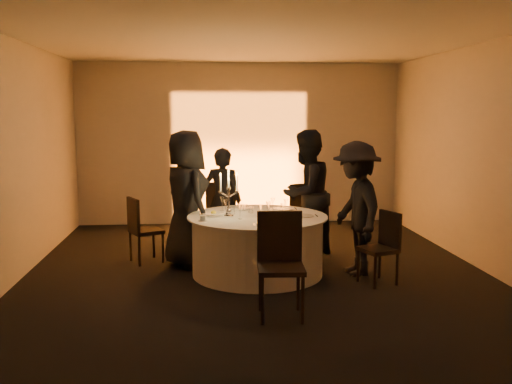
{
  "coord_description": "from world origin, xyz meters",
  "views": [
    {
      "loc": [
        -0.69,
        -7.17,
        2.09
      ],
      "look_at": [
        0.0,
        0.2,
        1.05
      ],
      "focal_mm": 40.0,
      "sensor_mm": 36.0,
      "label": 1
    }
  ],
  "objects": [
    {
      "name": "coffee_cup",
      "position": [
        -0.7,
        -0.29,
        0.8
      ],
      "size": [
        0.11,
        0.11,
        0.07
      ],
      "color": "white",
      "rests_on": "banquet_table"
    },
    {
      "name": "floor",
      "position": [
        0.0,
        0.0,
        0.0
      ],
      "size": [
        7.0,
        7.0,
        0.0
      ],
      "primitive_type": "plane",
      "color": "black",
      "rests_on": "ground"
    },
    {
      "name": "uplighter_fixture",
      "position": [
        0.0,
        3.2,
        0.05
      ],
      "size": [
        0.25,
        0.12,
        0.1
      ],
      "primitive_type": "cube",
      "color": "black",
      "rests_on": "floor"
    },
    {
      "name": "wine_glass_a",
      "position": [
        0.13,
        -0.11,
        0.91
      ],
      "size": [
        0.07,
        0.07,
        0.19
      ],
      "color": "white",
      "rests_on": "banquet_table"
    },
    {
      "name": "wine_glass_c",
      "position": [
        0.3,
        -0.2,
        0.91
      ],
      "size": [
        0.07,
        0.07,
        0.19
      ],
      "color": "white",
      "rests_on": "banquet_table"
    },
    {
      "name": "chair_front",
      "position": [
        0.09,
        -1.5,
        0.61
      ],
      "size": [
        0.49,
        0.49,
        1.07
      ],
      "rotation": [
        0.0,
        0.0,
        -0.05
      ],
      "color": "black",
      "rests_on": "floor"
    },
    {
      "name": "guest_back_left",
      "position": [
        -0.4,
        1.24,
        0.79
      ],
      "size": [
        0.66,
        0.53,
        1.57
      ],
      "primitive_type": "imported",
      "rotation": [
        0.0,
        0.0,
        2.83
      ],
      "color": "black",
      "rests_on": "floor"
    },
    {
      "name": "chair_back_left",
      "position": [
        -0.4,
        1.4,
        0.59
      ],
      "size": [
        0.56,
        0.56,
        1.05
      ],
      "rotation": [
        0.0,
        0.0,
        2.89
      ],
      "color": "black",
      "rests_on": "floor"
    },
    {
      "name": "tumbler_b",
      "position": [
        -0.07,
        0.2,
        0.82
      ],
      "size": [
        0.07,
        0.07,
        0.09
      ],
      "primitive_type": "cylinder",
      "color": "white",
      "rests_on": "banquet_table"
    },
    {
      "name": "wall_right",
      "position": [
        3.0,
        0.0,
        1.5
      ],
      "size": [
        0.0,
        7.0,
        7.0
      ],
      "primitive_type": "plane",
      "rotation": [
        1.57,
        0.0,
        -1.57
      ],
      "color": "beige",
      "rests_on": "floor"
    },
    {
      "name": "wall_front",
      "position": [
        0.0,
        -3.5,
        1.5
      ],
      "size": [
        7.0,
        0.0,
        7.0
      ],
      "primitive_type": "plane",
      "rotation": [
        -1.57,
        0.0,
        0.0
      ],
      "color": "beige",
      "rests_on": "floor"
    },
    {
      "name": "wine_glass_g",
      "position": [
        -0.44,
        0.41,
        0.91
      ],
      "size": [
        0.07,
        0.07,
        0.19
      ],
      "color": "white",
      "rests_on": "banquet_table"
    },
    {
      "name": "plate_back_right",
      "position": [
        0.4,
        0.45,
        0.78
      ],
      "size": [
        0.35,
        0.28,
        0.01
      ],
      "color": "white",
      "rests_on": "banquet_table"
    },
    {
      "name": "guest_back_right",
      "position": [
        0.79,
        0.88,
        0.92
      ],
      "size": [
        1.13,
        1.12,
        1.84
      ],
      "primitive_type": "imported",
      "rotation": [
        0.0,
        0.0,
        -2.41
      ],
      "color": "black",
      "rests_on": "floor"
    },
    {
      "name": "plate_right",
      "position": [
        0.58,
        -0.09,
        0.78
      ],
      "size": [
        0.36,
        0.26,
        0.01
      ],
      "color": "white",
      "rests_on": "banquet_table"
    },
    {
      "name": "chair_back_right",
      "position": [
        0.79,
        1.57,
        0.56
      ],
      "size": [
        0.58,
        0.58,
        0.99
      ],
      "rotation": [
        0.0,
        0.0,
        -2.71
      ],
      "color": "black",
      "rests_on": "floor"
    },
    {
      "name": "wine_glass_i",
      "position": [
        0.39,
        0.13,
        0.91
      ],
      "size": [
        0.07,
        0.07,
        0.19
      ],
      "color": "white",
      "rests_on": "banquet_table"
    },
    {
      "name": "wine_glass_d",
      "position": [
        0.14,
        -0.0,
        0.91
      ],
      "size": [
        0.07,
        0.07,
        0.19
      ],
      "color": "white",
      "rests_on": "banquet_table"
    },
    {
      "name": "guest_right",
      "position": [
        1.26,
        -0.11,
        0.86
      ],
      "size": [
        0.73,
        1.16,
        1.73
      ],
      "primitive_type": "imported",
      "rotation": [
        0.0,
        0.0,
        -1.49
      ],
      "color": "black",
      "rests_on": "floor"
    },
    {
      "name": "chair_right",
      "position": [
        1.49,
        -0.52,
        0.5
      ],
      "size": [
        0.5,
        0.5,
        0.88
      ],
      "rotation": [
        0.0,
        0.0,
        -1.2
      ],
      "color": "black",
      "rests_on": "floor"
    },
    {
      "name": "plate_back_left",
      "position": [
        -0.18,
        0.61,
        0.78
      ],
      "size": [
        0.36,
        0.29,
        0.01
      ],
      "color": "white",
      "rests_on": "banquet_table"
    },
    {
      "name": "wine_glass_b",
      "position": [
        -0.4,
        0.14,
        0.91
      ],
      "size": [
        0.07,
        0.07,
        0.19
      ],
      "color": "white",
      "rests_on": "banquet_table"
    },
    {
      "name": "wine_glass_e",
      "position": [
        0.23,
        0.25,
        0.91
      ],
      "size": [
        0.07,
        0.07,
        0.19
      ],
      "color": "white",
      "rests_on": "banquet_table"
    },
    {
      "name": "wine_glass_h",
      "position": [
        0.01,
        -0.31,
        0.91
      ],
      "size": [
        0.07,
        0.07,
        0.19
      ],
      "color": "white",
      "rests_on": "banquet_table"
    },
    {
      "name": "ceiling",
      "position": [
        0.0,
        0.0,
        3.0
      ],
      "size": [
        7.0,
        7.0,
        0.0
      ],
      "primitive_type": "plane",
      "rotation": [
        3.14,
        0.0,
        0.0
      ],
      "color": "silver",
      "rests_on": "wall_back"
    },
    {
      "name": "banquet_table",
      "position": [
        0.0,
        0.0,
        0.38
      ],
      "size": [
        1.8,
        1.8,
        0.77
      ],
      "color": "black",
      "rests_on": "floor"
    },
    {
      "name": "wall_left",
      "position": [
        -3.0,
        0.0,
        1.5
      ],
      "size": [
        0.0,
        7.0,
        7.0
      ],
      "primitive_type": "plane",
      "rotation": [
        1.57,
        0.0,
        1.57
      ],
      "color": "beige",
      "rests_on": "floor"
    },
    {
      "name": "plate_front",
      "position": [
        0.07,
        -0.59,
        0.78
      ],
      "size": [
        0.35,
        0.3,
        0.01
      ],
      "color": "white",
      "rests_on": "banquet_table"
    },
    {
      "name": "tumbler_c",
      "position": [
        -0.32,
        0.13,
        0.82
      ],
      "size": [
        0.07,
        0.07,
        0.09
      ],
      "primitive_type": "cylinder",
      "color": "white",
      "rests_on": "banquet_table"
    },
    {
      "name": "wall_back",
      "position": [
        0.0,
        3.5,
        1.5
      ],
      "size": [
        7.0,
        0.0,
        7.0
      ],
      "primitive_type": "plane",
      "rotation": [
        1.57,
        0.0,
        0.0
      ],
      "color": "beige",
      "rests_on": "floor"
    },
    {
      "name": "candelabra",
      "position": [
        -0.37,
        -0.04,
        0.98
      ],
      "size": [
        0.26,
        0.12,
        0.62
      ],
      "color": "silver",
      "rests_on": "banquet_table"
    },
    {
      "name": "tumbler_a",
      "position": [
        -0.13,
        0.39,
        0.82
      ],
      "size": [
        0.07,
        0.07,
        0.09
      ],
      "primitive_type": "cylinder",
      "color": "white",
      "rests_on": "banquet_table"
    },
    {
      "name": "plate_left",
      "position": [
        -0.56,
        0.15,
        0.79
      ],
      "size": [
        0.36,
        0.29,
        0.08
      ],
      "color": "white",
      "rests_on": "banquet_table"
    },
    {
      "name": "guest_left",
      "position": [
        -0.92,
        0.48,
        0.93
      ],
      "size": [
        0.94,
        1.08,
        1.85
      ],
      "primitive_type": "imported",
      "rotation": [
        0.0,
        0.0,
        2.05
      ],
      "color": "black",
      "rests_on": "floor"
    },
    {
      "name": "chair_left",
      "position": [
        -1.56,
        0.72,
        0.52
      ],
      "size": [
        0.54,
        0.54,
        0.92
      ],
      "rotation": [
        0.0,
        0.0,
        2.04
      ],
      "color": "black",
      "rests_on": "floor"
    },
    {
      "name": "wine_glass_f",
      "position": [
        -0.24,
        -0.21,
        0.91
      ],
      "size": [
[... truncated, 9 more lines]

